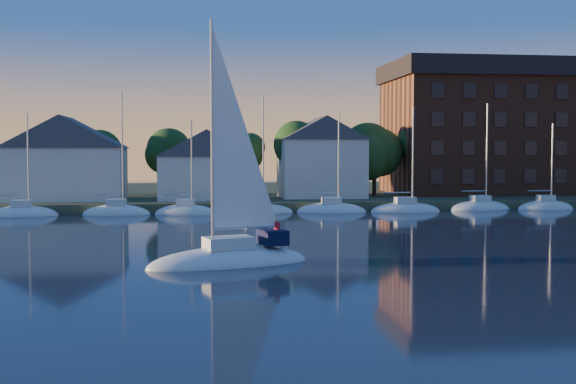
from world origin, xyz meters
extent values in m
plane|color=black|center=(0.00, 0.00, 0.00)|extent=(260.00, 260.00, 0.00)
cube|color=#333A22|center=(0.00, 75.00, 0.00)|extent=(160.00, 50.00, 2.00)
cube|color=brown|center=(0.00, 52.00, 0.00)|extent=(120.00, 3.00, 1.00)
cube|color=silver|center=(-22.00, 58.00, 4.00)|extent=(13.00, 9.00, 6.00)
cube|color=silver|center=(-6.00, 57.00, 3.50)|extent=(11.00, 8.00, 5.00)
cube|color=silver|center=(8.00, 59.00, 4.50)|extent=(10.00, 8.00, 7.00)
cube|color=brown|center=(34.00, 65.00, 8.50)|extent=(30.00, 16.00, 15.00)
cube|color=black|center=(34.00, 65.00, 17.20)|extent=(31.00, 17.00, 2.40)
cylinder|color=#332117|center=(-26.00, 63.00, 2.75)|extent=(0.50, 0.50, 3.50)
sphere|color=#173C16|center=(-26.00, 63.00, 7.20)|extent=(5.40, 5.40, 5.40)
cylinder|color=#332117|center=(-18.00, 63.00, 2.75)|extent=(0.50, 0.50, 3.50)
sphere|color=#173C16|center=(-18.00, 63.00, 7.20)|extent=(5.40, 5.40, 5.40)
cylinder|color=#332117|center=(-10.00, 63.00, 2.75)|extent=(0.50, 0.50, 3.50)
sphere|color=#173C16|center=(-10.00, 63.00, 7.20)|extent=(5.40, 5.40, 5.40)
cylinder|color=#332117|center=(-2.00, 63.00, 2.75)|extent=(0.50, 0.50, 3.50)
sphere|color=#173C16|center=(-2.00, 63.00, 7.20)|extent=(5.40, 5.40, 5.40)
cylinder|color=#332117|center=(6.00, 63.00, 2.75)|extent=(0.50, 0.50, 3.50)
sphere|color=#173C16|center=(6.00, 63.00, 7.20)|extent=(5.40, 5.40, 5.40)
cylinder|color=#332117|center=(14.00, 63.00, 2.75)|extent=(0.50, 0.50, 3.50)
sphere|color=#173C16|center=(14.00, 63.00, 7.20)|extent=(5.40, 5.40, 5.40)
cylinder|color=#332117|center=(22.00, 63.00, 2.75)|extent=(0.50, 0.50, 3.50)
sphere|color=#173C16|center=(22.00, 63.00, 7.20)|extent=(5.40, 5.40, 5.40)
cylinder|color=#332117|center=(30.00, 63.00, 2.75)|extent=(0.50, 0.50, 3.50)
sphere|color=#173C16|center=(30.00, 63.00, 7.20)|extent=(5.40, 5.40, 5.40)
cylinder|color=#332117|center=(38.00, 63.00, 2.75)|extent=(0.50, 0.50, 3.50)
sphere|color=#173C16|center=(38.00, 63.00, 7.20)|extent=(5.40, 5.40, 5.40)
ellipsoid|color=silver|center=(-24.00, 49.00, 0.00)|extent=(7.50, 2.40, 2.20)
cube|color=silver|center=(-24.00, 49.00, 1.30)|extent=(2.10, 1.32, 0.70)
cylinder|color=#A5A8AD|center=(-23.25, 49.00, 5.95)|extent=(0.16, 0.16, 10.00)
cylinder|color=#A5A8AD|center=(-24.82, 49.00, 2.15)|extent=(3.15, 0.12, 0.12)
ellipsoid|color=silver|center=(-16.00, 49.00, 0.00)|extent=(7.50, 2.40, 2.20)
cube|color=silver|center=(-16.00, 49.00, 1.30)|extent=(2.10, 1.32, 0.70)
cylinder|color=#A5A8AD|center=(-15.25, 49.00, 5.95)|extent=(0.16, 0.16, 10.00)
cylinder|color=#A5A8AD|center=(-16.82, 49.00, 2.15)|extent=(3.15, 0.12, 0.12)
ellipsoid|color=silver|center=(-8.00, 49.00, 0.00)|extent=(7.50, 2.40, 2.20)
cube|color=silver|center=(-8.00, 49.00, 1.30)|extent=(2.10, 1.32, 0.70)
cylinder|color=#A5A8AD|center=(-7.25, 49.00, 5.95)|extent=(0.16, 0.16, 10.00)
cylinder|color=#A5A8AD|center=(-8.82, 49.00, 2.15)|extent=(3.15, 0.12, 0.12)
ellipsoid|color=silver|center=(0.00, 49.00, 0.00)|extent=(7.50, 2.40, 2.20)
cube|color=silver|center=(0.00, 49.00, 1.30)|extent=(2.10, 1.32, 0.70)
cylinder|color=#A5A8AD|center=(0.75, 49.00, 5.95)|extent=(0.16, 0.16, 10.00)
cylinder|color=#A5A8AD|center=(-0.82, 49.00, 2.15)|extent=(3.15, 0.12, 0.12)
ellipsoid|color=silver|center=(8.00, 49.00, 0.00)|extent=(7.50, 2.40, 2.20)
cube|color=silver|center=(8.00, 49.00, 1.30)|extent=(2.10, 1.32, 0.70)
cylinder|color=#A5A8AD|center=(8.75, 49.00, 5.95)|extent=(0.16, 0.16, 10.00)
cylinder|color=#A5A8AD|center=(7.17, 49.00, 2.15)|extent=(3.15, 0.12, 0.12)
ellipsoid|color=silver|center=(16.00, 49.00, 0.00)|extent=(7.50, 2.40, 2.20)
cube|color=silver|center=(16.00, 49.00, 1.30)|extent=(2.10, 1.32, 0.70)
cylinder|color=#A5A8AD|center=(16.75, 49.00, 5.95)|extent=(0.16, 0.16, 10.00)
cylinder|color=#A5A8AD|center=(15.18, 49.00, 2.15)|extent=(3.15, 0.12, 0.12)
ellipsoid|color=silver|center=(24.00, 49.00, 0.00)|extent=(7.50, 2.40, 2.20)
cube|color=silver|center=(24.00, 49.00, 1.30)|extent=(2.10, 1.32, 0.70)
cylinder|color=#A5A8AD|center=(24.75, 49.00, 5.95)|extent=(0.16, 0.16, 10.00)
cylinder|color=#A5A8AD|center=(23.18, 49.00, 2.15)|extent=(3.15, 0.12, 0.12)
ellipsoid|color=silver|center=(32.00, 49.00, 0.00)|extent=(7.50, 2.40, 2.20)
cube|color=silver|center=(32.00, 49.00, 1.30)|extent=(2.10, 1.32, 0.70)
cylinder|color=#A5A8AD|center=(32.75, 49.00, 5.95)|extent=(0.16, 0.16, 10.00)
cylinder|color=#A5A8AD|center=(31.18, 49.00, 2.15)|extent=(3.15, 0.12, 0.12)
ellipsoid|color=silver|center=(-5.49, 14.44, 0.00)|extent=(10.50, 5.93, 2.20)
cube|color=silver|center=(-5.49, 14.44, 1.30)|extent=(3.19, 2.50, 0.70)
cylinder|color=#A5A8AD|center=(-6.45, 14.15, 7.61)|extent=(0.16, 0.16, 13.33)
cylinder|color=#A5A8AD|center=(-4.44, 14.75, 2.15)|extent=(4.06, 1.31, 0.12)
cube|color=black|center=(-2.81, 15.24, 1.50)|extent=(1.89, 2.25, 0.90)
camera|label=1|loc=(-7.57, -27.85, 6.76)|focal=45.00mm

